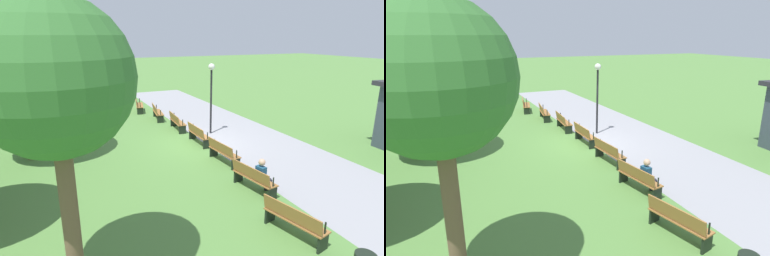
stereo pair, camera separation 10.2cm
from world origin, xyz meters
The scene contains 14 objects.
ground_plane centered at (0.00, 0.00, 0.00)m, with size 120.00×120.00×0.00m, color #54843D.
path_paving centered at (0.00, 2.43, 0.00)m, with size 29.75×4.43×0.01m, color #939399.
bench_0 centered at (-7.55, -0.93, 0.47)m, with size 1.76×0.84×0.89m.
bench_1 centered at (-5.06, -0.45, 0.47)m, with size 1.74×0.72×0.89m.
bench_2 centered at (-2.54, -0.16, 0.47)m, with size 1.72×0.60×0.89m.
bench_3 centered at (0.00, -0.07, 0.47)m, with size 1.69×0.47×0.89m.
bench_4 centered at (2.54, -0.16, 0.47)m, with size 1.72×0.60×0.89m.
bench_5 centered at (5.06, -0.45, 0.47)m, with size 1.74×0.72×0.89m.
bench_6 centered at (7.55, -0.93, 0.47)m, with size 1.76×0.84×0.89m.
person_seated centered at (5.32, -0.27, 0.64)m, with size 0.38×0.56×1.20m.
tree_0 centered at (-4.91, -7.81, 3.58)m, with size 2.59×2.59×4.90m.
tree_2 centered at (-1.02, -7.10, 3.69)m, with size 4.20×4.20×5.80m.
tree_4 centered at (7.24, -6.05, 4.17)m, with size 2.73×2.73×5.58m.
lamp_post centered at (-1.27, 1.22, 2.52)m, with size 0.32×0.32×3.57m.
Camera 1 is at (13.04, -6.11, 4.90)m, focal length 30.24 mm.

